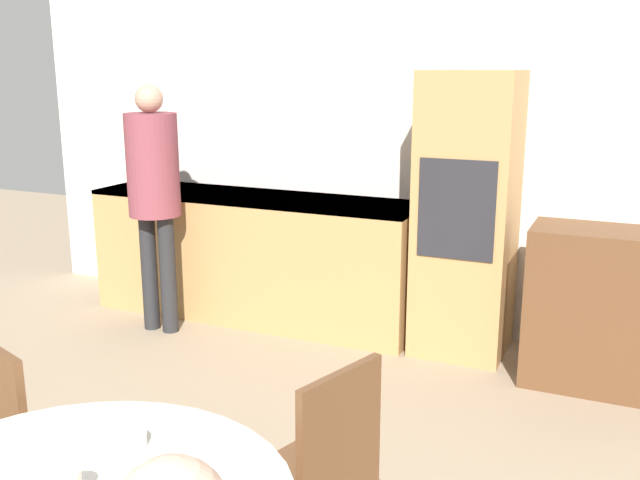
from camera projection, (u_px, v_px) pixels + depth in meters
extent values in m
cube|color=silver|center=(451.00, 145.00, 4.78)|extent=(6.80, 0.05, 2.60)
cube|color=tan|center=(254.00, 257.00, 5.20)|extent=(2.42, 0.60, 0.91)
cube|color=black|center=(253.00, 197.00, 5.10)|extent=(2.42, 0.60, 0.03)
cube|color=tan|center=(467.00, 215.00, 4.50)|extent=(0.58, 0.58, 1.79)
cube|color=#28282D|center=(456.00, 210.00, 4.21)|extent=(0.46, 0.01, 0.60)
cube|color=brown|center=(622.00, 312.00, 4.01)|extent=(1.03, 0.45, 0.93)
cube|color=brown|center=(0.00, 409.00, 2.45)|extent=(0.37, 0.16, 0.46)
cube|color=brown|center=(340.00, 439.00, 2.25)|extent=(0.14, 0.37, 0.46)
cylinder|color=#262628|center=(149.00, 272.00, 4.98)|extent=(0.11, 0.11, 0.83)
cylinder|color=#262628|center=(168.00, 275.00, 4.92)|extent=(0.11, 0.11, 0.83)
cylinder|color=brown|center=(153.00, 165.00, 4.77)|extent=(0.35, 0.35, 0.69)
sphere|color=tan|center=(149.00, 99.00, 4.66)|extent=(0.19, 0.19, 0.19)
cylinder|color=white|center=(125.00, 440.00, 2.01)|extent=(0.12, 0.12, 0.04)
cylinder|color=silver|center=(172.00, 477.00, 1.72)|extent=(0.03, 0.03, 0.01)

